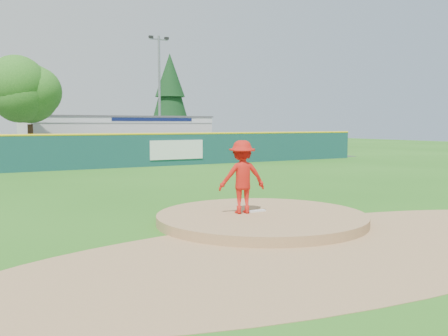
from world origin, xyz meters
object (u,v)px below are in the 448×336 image
pool_building_grp (115,135)px  deciduous_tree (29,95)px  conifer_tree (170,95)px  van (61,153)px  light_pole_right (159,89)px  pitcher (242,177)px

pool_building_grp → deciduous_tree: (-8.00, -6.99, 2.89)m
pool_building_grp → conifer_tree: size_ratio=1.60×
van → light_pole_right: size_ratio=0.51×
van → deciduous_tree: deciduous_tree is taller
pool_building_grp → deciduous_tree: bearing=-138.8°
pool_building_grp → conifer_tree: 8.95m
pitcher → conifer_tree: (13.41, 35.68, 4.33)m
pitcher → light_pole_right: 30.50m
pitcher → van: pitcher is taller
pool_building_grp → light_pole_right: bearing=-44.9°
deciduous_tree → pitcher: bearing=-86.3°
light_pole_right → van: bearing=-147.9°
pitcher → light_pole_right: size_ratio=0.19×
van → light_pole_right: (9.42, 5.92, 4.82)m
pool_building_grp → light_pole_right: (3.00, -2.99, 3.88)m
pitcher → light_pole_right: light_pole_right is taller
conifer_tree → light_pole_right: 8.06m
pitcher → pool_building_grp: size_ratio=0.13×
van → conifer_tree: 19.24m
pool_building_grp → conifer_tree: conifer_tree is taller
pitcher → deciduous_tree: bearing=-72.2°
deciduous_tree → light_pole_right: (11.00, 4.00, 0.99)m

